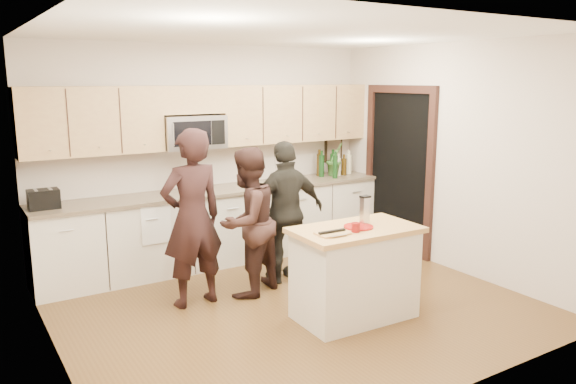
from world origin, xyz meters
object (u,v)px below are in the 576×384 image
toaster (44,199)px  woman_left (192,218)px  woman_right (286,212)px  island (355,272)px  woman_center (247,222)px

toaster → woman_left: (1.21, -1.09, -0.14)m
woman_left → woman_right: (1.17, 0.10, -0.10)m
woman_right → island: bearing=92.2°
island → woman_left: (-1.18, 1.13, 0.45)m
woman_center → woman_right: bearing=169.4°
woman_center → toaster: bearing=-56.9°
woman_center → woman_right: woman_right is taller
woman_center → island: bearing=93.8°
island → woman_left: size_ratio=0.67×
toaster → woman_center: 2.15m
island → woman_left: bearing=138.2°
toaster → woman_right: 2.59m
toaster → woman_right: woman_right is taller
woman_left → woman_center: size_ratio=1.14×
toaster → woman_left: 1.63m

